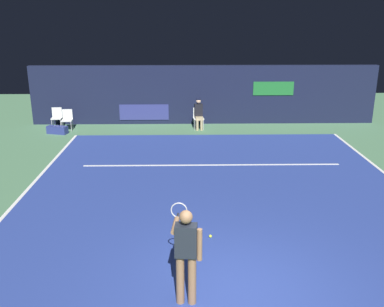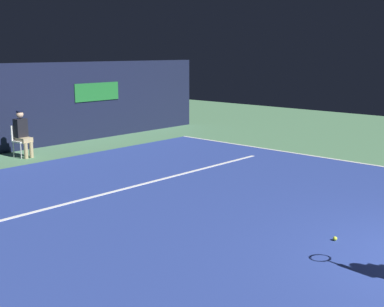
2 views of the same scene
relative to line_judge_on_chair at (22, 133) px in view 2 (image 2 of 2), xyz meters
name	(u,v)px [view 2 (image 2 of 2)]	position (x,y,z in m)	size (l,w,h in m)	color
ground_plane	(213,202)	(0.27, -6.79, -0.69)	(31.37, 31.37, 0.00)	#4C7A56
court_surface	(213,202)	(0.27, -6.79, -0.68)	(10.75, 11.60, 0.01)	navy
line_sideline_left	(337,160)	(5.60, -6.79, -0.67)	(0.10, 11.60, 0.01)	white
line_service	(144,184)	(0.27, -4.76, -0.67)	(8.38, 0.10, 0.01)	white
back_wall	(10,108)	(0.27, 1.09, 0.61)	(15.39, 0.33, 2.60)	#141933
line_judge_on_chair	(22,133)	(0.00, 0.00, 0.00)	(0.48, 0.56, 1.32)	white
tennis_ball	(335,239)	(-0.07, -9.57, -0.64)	(0.07, 0.07, 0.07)	#CCE033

